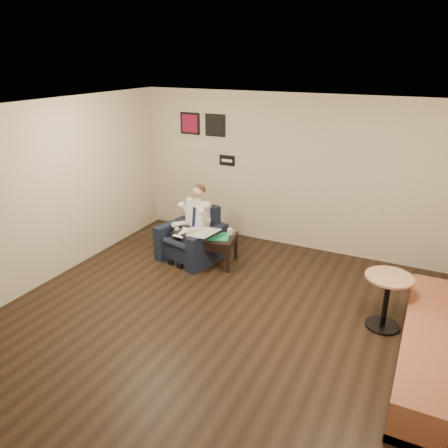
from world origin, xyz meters
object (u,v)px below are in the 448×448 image
at_px(side_table, 216,250).
at_px(cafe_table, 386,302).
at_px(green_folder, 214,236).
at_px(armchair, 191,234).
at_px(seated_man, 186,227).
at_px(banquette, 438,313).
at_px(coffee_mug, 230,232).
at_px(smartphone, 222,232).

bearing_deg(side_table, cafe_table, -13.92).
bearing_deg(green_folder, armchair, 177.05).
height_order(seated_man, cafe_table, seated_man).
xyz_separation_m(side_table, banquette, (3.45, -1.29, 0.45)).
distance_m(seated_man, coffee_mug, 0.76).
relative_size(seated_man, banquette, 0.45).
height_order(coffee_mug, banquette, banquette).
distance_m(coffee_mug, cafe_table, 2.83).
height_order(green_folder, banquette, banquette).
distance_m(armchair, smartphone, 0.55).
distance_m(side_table, banquette, 3.71).
bearing_deg(cafe_table, armchair, 168.14).
bearing_deg(green_folder, coffee_mug, 44.33).
xyz_separation_m(seated_man, smartphone, (0.54, 0.31, -0.11)).
relative_size(seated_man, cafe_table, 1.64).
xyz_separation_m(green_folder, cafe_table, (2.89, -0.68, -0.14)).
xyz_separation_m(side_table, green_folder, (-0.03, -0.03, 0.26)).
height_order(coffee_mug, cafe_table, cafe_table).
xyz_separation_m(seated_man, green_folder, (0.49, 0.09, -0.11)).
height_order(armchair, seated_man, seated_man).
bearing_deg(cafe_table, coffee_mug, 161.84).
distance_m(side_table, smartphone, 0.32).
bearing_deg(smartphone, banquette, -23.97).
height_order(armchair, banquette, banquette).
bearing_deg(seated_man, side_table, 25.13).
bearing_deg(cafe_table, banquette, -44.60).
relative_size(banquette, cafe_table, 3.65).
bearing_deg(banquette, coffee_mug, 155.96).
bearing_deg(coffee_mug, side_table, -135.67).
distance_m(smartphone, cafe_table, 2.98).
height_order(side_table, green_folder, green_folder).
xyz_separation_m(green_folder, coffee_mug, (0.20, 0.20, 0.05)).
bearing_deg(cafe_table, side_table, 166.08).
distance_m(green_folder, cafe_table, 2.97).
xyz_separation_m(side_table, coffee_mug, (0.18, 0.17, 0.31)).
relative_size(green_folder, banquette, 0.18).
xyz_separation_m(coffee_mug, smartphone, (-0.15, 0.02, -0.05)).
bearing_deg(coffee_mug, cafe_table, -18.16).
relative_size(smartphone, banquette, 0.06).
relative_size(seated_man, side_table, 2.00).
relative_size(armchair, cafe_table, 1.24).
distance_m(banquette, cafe_table, 0.89).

